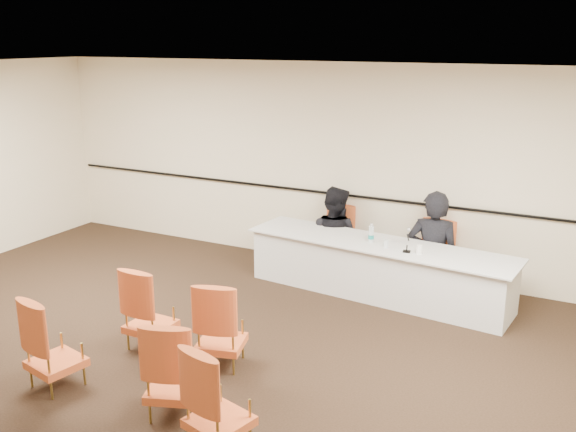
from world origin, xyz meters
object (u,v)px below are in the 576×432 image
object	(u,v)px
panelist_main	(432,260)
microphone	(407,241)
coffee_cup	(419,250)
aud_chair_back_mid	(174,367)
water_bottle	(371,233)
aud_chair_back_left	(54,342)
aud_chair_front_mid	(221,323)
aud_chair_back_right	(219,398)
panelist_second_chair	(334,239)
drinking_glass	(386,244)
panelist_main_chair	(433,257)
panel_table	(378,269)
panelist_second	(334,242)
aud_chair_front_left	(150,307)

from	to	relation	value
panelist_main	microphone	bearing A→B (deg)	71.10
coffee_cup	aud_chair_back_mid	xyz separation A→B (m)	(-1.28, -3.33, -0.31)
water_bottle	aud_chair_back_left	world-z (taller)	water_bottle
coffee_cup	aud_chair_front_mid	distance (m)	2.77
aud_chair_front_mid	aud_chair_back_left	distance (m)	1.63
aud_chair_back_left	aud_chair_back_mid	distance (m)	1.34
microphone	aud_chair_back_left	bearing A→B (deg)	-135.79
water_bottle	aud_chair_back_right	bearing A→B (deg)	-89.14
panelist_second_chair	drinking_glass	size ratio (longest dim) A/B	9.50
panelist_main	microphone	distance (m)	0.82
microphone	panelist_second_chair	bearing A→B (deg)	138.02
aud_chair_front_mid	panelist_main	bearing A→B (deg)	49.50
panelist_main_chair	drinking_glass	bearing A→B (deg)	-120.83
panel_table	drinking_glass	world-z (taller)	drinking_glass
microphone	coffee_cup	bearing A→B (deg)	-8.91
coffee_cup	aud_chair_back_mid	size ratio (longest dim) A/B	0.12
panelist_main_chair	microphone	xyz separation A→B (m)	(-0.16, -0.68, 0.39)
water_bottle	drinking_glass	distance (m)	0.29
panelist_second_chair	panelist_second	bearing A→B (deg)	-84.60
drinking_glass	aud_chair_back_right	size ratio (longest dim) A/B	0.11
aud_chair_front_mid	drinking_glass	bearing A→B (deg)	52.86
aud_chair_front_left	aud_chair_back_mid	xyz separation A→B (m)	(1.04, -0.95, 0.00)
aud_chair_back_left	aud_chair_back_mid	bearing A→B (deg)	17.74
aud_chair_back_mid	microphone	bearing A→B (deg)	50.94
water_bottle	aud_chair_back_mid	world-z (taller)	water_bottle
panelist_main_chair	water_bottle	world-z (taller)	water_bottle
panel_table	aud_chair_back_left	size ratio (longest dim) A/B	3.81
aud_chair_front_mid	panelist_second	bearing A→B (deg)	75.99
drinking_glass	aud_chair_back_mid	xyz separation A→B (m)	(-0.84, -3.39, -0.30)
panel_table	panelist_main	size ratio (longest dim) A/B	1.88
aud_chair_front_left	panelist_main_chair	bearing A→B (deg)	53.95
microphone	water_bottle	xyz separation A→B (m)	(-0.54, 0.19, -0.02)
aud_chair_front_left	aud_chair_back_left	world-z (taller)	same
coffee_cup	panelist_second_chair	bearing A→B (deg)	151.33
water_bottle	panelist_main	bearing A→B (deg)	34.66
panelist_main	aud_chair_back_mid	distance (m)	4.21
panelist_main	water_bottle	world-z (taller)	panelist_main
microphone	panelist_main	bearing A→B (deg)	65.93
panel_table	drinking_glass	distance (m)	0.46
water_bottle	aud_chair_front_mid	distance (m)	2.68
coffee_cup	aud_chair_back_mid	world-z (taller)	aud_chair_back_mid
panelist_main_chair	aud_chair_back_mid	distance (m)	4.21
drinking_glass	aud_chair_back_left	size ratio (longest dim) A/B	0.11
panelist_main	panelist_second	distance (m)	1.51
aud_chair_front_left	aud_chair_front_mid	xyz separation A→B (m)	(0.92, 0.01, 0.00)
aud_chair_back_mid	drinking_glass	bearing A→B (deg)	55.78
aud_chair_back_left	aud_chair_back_right	bearing A→B (deg)	8.84
panel_table	aud_chair_front_mid	distance (m)	2.68
microphone	coffee_cup	distance (m)	0.18
panelist_main_chair	coffee_cup	world-z (taller)	panelist_main_chair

